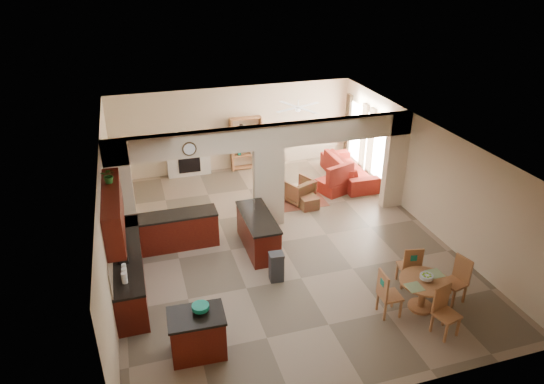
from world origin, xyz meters
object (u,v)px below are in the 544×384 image
object	(u,v)px
sofa	(349,169)
kitchen_island	(198,334)
dining_table	(423,289)
armchair	(299,190)

from	to	relation	value
sofa	kitchen_island	bearing A→B (deg)	137.03
kitchen_island	dining_table	xyz separation A→B (m)	(4.61, -0.08, 0.03)
kitchen_island	dining_table	world-z (taller)	kitchen_island
kitchen_island	sofa	distance (m)	8.54
sofa	armchair	size ratio (longest dim) A/B	3.30
armchair	kitchen_island	bearing A→B (deg)	30.84
kitchen_island	dining_table	distance (m)	4.61
sofa	armchair	bearing A→B (deg)	116.10
kitchen_island	sofa	xyz separation A→B (m)	(5.88, 6.19, -0.07)
kitchen_island	armchair	xyz separation A→B (m)	(3.80, 5.19, -0.09)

